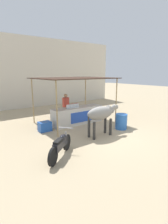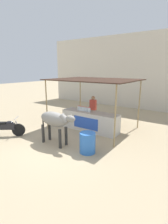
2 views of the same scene
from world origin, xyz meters
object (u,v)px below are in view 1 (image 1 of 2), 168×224
(stall_counter, at_px, (78,115))
(cow, at_px, (101,114))
(motorcycle_parked, at_px, (61,145))
(vendor_behind_counter, at_px, (66,108))
(cooler_box, at_px, (45,126))
(water_barrel, at_px, (121,121))

(stall_counter, xyz_separation_m, cow, (-0.25, -2.25, 0.55))
(motorcycle_parked, bearing_deg, cow, 15.69)
(vendor_behind_counter, bearing_deg, cow, -88.91)
(stall_counter, bearing_deg, cow, -96.27)
(vendor_behind_counter, relative_size, cooler_box, 2.75)
(cooler_box, bearing_deg, water_barrel, -31.36)
(cow, bearing_deg, cooler_box, 129.92)
(stall_counter, xyz_separation_m, cooler_box, (-2.05, -0.10, -0.24))
(cow, bearing_deg, motorcycle_parked, -164.31)
(vendor_behind_counter, distance_m, cow, 3.01)
(water_barrel, bearing_deg, stall_counter, 120.91)
(cow, xyz_separation_m, motorcycle_parked, (-2.50, -0.70, -0.60))
(cooler_box, height_order, cow, cow)
(vendor_behind_counter, height_order, cooler_box, vendor_behind_counter)
(cooler_box, bearing_deg, cow, -50.08)
(cooler_box, bearing_deg, motorcycle_parked, -103.75)
(water_barrel, bearing_deg, cooler_box, 148.64)
(stall_counter, relative_size, cow, 1.65)
(cooler_box, height_order, water_barrel, water_barrel)
(water_barrel, height_order, cow, cow)
(stall_counter, distance_m, water_barrel, 2.47)
(stall_counter, height_order, cow, cow)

